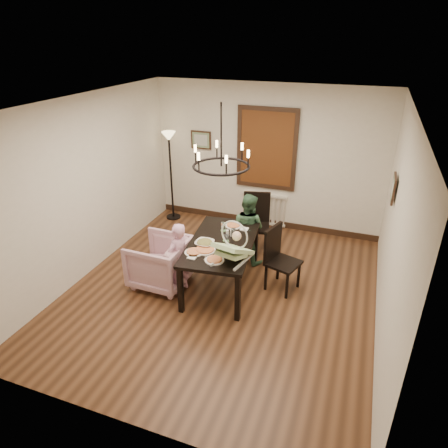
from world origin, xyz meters
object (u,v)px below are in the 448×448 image
Objects in this scene: drinking_glass at (227,239)px; floor_lamp at (171,178)px; chair_right at (284,260)px; elderly_woman at (179,264)px; dining_table at (222,247)px; chair_far at (256,224)px; armchair at (160,262)px; seated_man at (248,234)px; baby_bouncer at (233,247)px.

floor_lamp reaches higher than drinking_glass.
chair_right reaches higher than elderly_woman.
dining_table is 1.65× the size of chair_far.
dining_table reaches higher than armchair.
chair_right is 6.65× the size of drinking_glass.
floor_lamp is (-1.85, 2.01, 0.21)m from dining_table.
dining_table is 1.72× the size of chair_right.
armchair is 0.83× the size of seated_man.
baby_bouncer is 3.92× the size of drinking_glass.
elderly_woman is 0.92× the size of seated_man.
chair_right is at bearing 61.95° from baby_bouncer.
dining_table is 1.72× the size of seated_man.
dining_table is 0.62m from baby_bouncer.
chair_far is 6.96× the size of drinking_glass.
elderly_woman is (-1.47, -0.59, -0.04)m from chair_right.
seated_man is (-0.76, 0.63, -0.00)m from chair_right.
baby_bouncer is (1.25, -0.17, 0.59)m from armchair.
armchair is 1.40× the size of baby_bouncer.
armchair is at bearing -170.55° from dining_table.
chair_far is 1.88m from armchair.
armchair is at bearing 123.16° from chair_right.
drinking_glass is (-0.81, -0.28, 0.34)m from chair_right.
baby_bouncer reaches higher than armchair.
seated_man reaches higher than dining_table.
floor_lamp is (-2.00, 1.14, 0.39)m from seated_man.
floor_lamp is at bearing 74.78° from chair_right.
armchair is at bearing -175.40° from baby_bouncer.
baby_bouncer is (0.89, -0.10, 0.50)m from elderly_woman.
chair_right reaches higher than armchair.
baby_bouncer is at bearing -48.37° from floor_lamp.
chair_right is at bearing 18.97° from drinking_glass.
baby_bouncer is at bearing 113.00° from seated_man.
chair_far is 1.74m from baby_bouncer.
drinking_glass is at bearing -108.49° from chair_far.
baby_bouncer is (0.18, -1.31, 0.46)m from seated_man.
drinking_glass is at bearing -28.92° from dining_table.
dining_table is at bearing 139.05° from baby_bouncer.
elderly_woman is at bearing -154.86° from drinking_glass.
seated_man is at bearing 67.82° from chair_right.
elderly_woman reaches higher than dining_table.
seated_man is at bearing 166.95° from elderly_woman.
baby_bouncer is at bearing -99.49° from chair_far.
armchair is at bearing 61.99° from seated_man.
floor_lamp is at bearing 145.07° from chair_far.
floor_lamp is at bearing -14.58° from seated_man.
baby_bouncer is 0.48m from drinking_glass.
baby_bouncer reaches higher than drinking_glass.
dining_table is 0.90m from seated_man.
chair_right is 1.09× the size of elderly_woman.
seated_man reaches higher than armchair.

